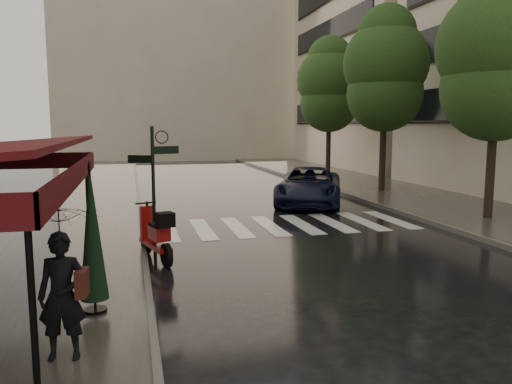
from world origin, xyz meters
name	(u,v)px	position (x,y,z in m)	size (l,w,h in m)	color
ground	(229,295)	(0.00, 0.00, 0.00)	(120.00, 120.00, 0.00)	black
sidewalk_near	(59,203)	(-4.50, 12.00, 0.06)	(6.00, 60.00, 0.12)	#38332D
sidewalk_far	(396,191)	(10.25, 12.00, 0.06)	(5.50, 60.00, 0.12)	#38332D
curb_near	(139,200)	(-1.45, 12.00, 0.07)	(0.12, 60.00, 0.16)	#595651
curb_far	(340,193)	(7.45, 12.00, 0.07)	(0.12, 60.00, 0.16)	#595651
crosswalk	(285,225)	(2.98, 6.00, 0.01)	(7.85, 3.20, 0.01)	silver
signpost	(154,181)	(-1.19, 3.00, 1.83)	(1.17, 0.29, 3.10)	black
haussmann_far	(380,42)	(16.50, 26.00, 9.25)	(8.00, 16.00, 18.50)	#BEA991
backdrop_building	(181,49)	(3.00, 38.00, 10.00)	(22.00, 6.00, 20.00)	#BEA991
tree_near	(498,55)	(9.60, 5.00, 5.32)	(3.80, 3.80, 7.99)	black
tree_mid	(385,70)	(9.50, 12.00, 5.59)	(3.80, 3.80, 8.34)	black
tree_far	(329,85)	(9.70, 19.00, 5.46)	(3.80, 3.80, 8.16)	black
pedestrian_with_umbrella	(59,235)	(-2.59, -2.21, 1.75)	(1.09, 1.11, 2.45)	black
scooter	(157,236)	(-1.17, 2.72, 0.59)	(0.85, 1.90, 1.28)	black
parked_car	(309,186)	(5.14, 9.79, 0.73)	(2.42, 5.25, 1.46)	black
parasol_back	(92,234)	(-2.32, -0.60, 1.41)	(0.45, 0.45, 2.40)	black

